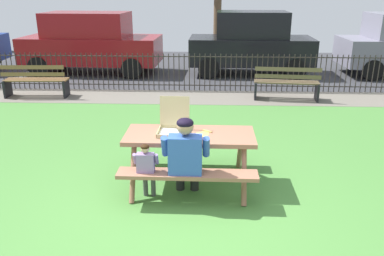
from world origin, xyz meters
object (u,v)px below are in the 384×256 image
Objects in this scene: picnic_table_foreground at (190,145)px; park_bench_left at (36,81)px; park_bench_center at (287,84)px; pizza_box_open at (174,124)px; parked_car_center at (251,43)px; child_at_table at (147,166)px; adult_at_table at (186,156)px; pizza_slice_on_table at (203,133)px; parked_car_left at (91,42)px.

picnic_table_foreground is 6.25m from park_bench_left.
pizza_box_open is at bearing -118.08° from park_bench_center.
parked_car_center reaches higher than park_bench_left.
child_at_table reaches higher than picnic_table_foreground.
parked_car_center reaches higher than adult_at_table.
parked_car_center reaches higher than pizza_slice_on_table.
picnic_table_foreground is 0.37m from pizza_box_open.
adult_at_table is (-0.21, -0.50, -0.12)m from pizza_slice_on_table.
parked_car_left reaches higher than pizza_box_open.
parked_car_center is (1.41, 7.79, 0.23)m from pizza_slice_on_table.
parked_car_center is at bearing 78.45° from picnic_table_foreground.
pizza_slice_on_table is at bearing 0.58° from picnic_table_foreground.
pizza_slice_on_table is at bearing 36.49° from child_at_table.
pizza_box_open is 0.40× the size of adult_at_table.
pizza_slice_on_table is at bearing -64.02° from parked_car_left.
parked_car_center reaches higher than parked_car_left.
picnic_table_foreground is at bearing -179.42° from pizza_slice_on_table.
adult_at_table is at bearing 2.98° from child_at_table.
park_bench_left is at bearing -180.00° from park_bench_center.
child_at_table is at bearing -54.66° from park_bench_left.
pizza_slice_on_table is (0.18, 0.00, 0.18)m from picnic_table_foreground.
park_bench_center is at bearing 66.54° from adult_at_table.
park_bench_center is at bearing -79.12° from parked_car_center.
park_bench_left is 6.39m from park_bench_center.
parked_car_left is at bearing 151.46° from park_bench_center.
pizza_slice_on_table is at bearing 67.40° from adult_at_table.
parked_car_center is at bearing -0.01° from parked_car_left.
pizza_box_open is 0.43m from pizza_slice_on_table.
child_at_table is 0.19× the size of parked_car_left.
parked_car_left is (-5.81, 3.16, 0.59)m from park_bench_center.
pizza_box_open reaches higher than pizza_slice_on_table.
adult_at_table is at bearing -101.05° from parked_car_center.
parked_car_left is at bearing 113.39° from adult_at_table.
adult_at_table reaches higher than pizza_slice_on_table.
parked_car_center is (1.59, 7.79, 0.41)m from picnic_table_foreground.
picnic_table_foreground is 1.52× the size of adult_at_table.
pizza_slice_on_table is 5.06m from park_bench_center.
child_at_table is 5.84m from park_bench_center.
adult_at_table is 1.42× the size of child_at_table.
pizza_box_open reaches higher than park_bench_left.
child_at_table is at bearing -104.34° from parked_car_center.
picnic_table_foreground is 0.46× the size of parked_car_center.
park_bench_center is at bearing 61.92° from pizza_box_open.
picnic_table_foreground is at bearing -115.41° from park_bench_center.
park_bench_left is (-4.16, 5.13, -0.24)m from adult_at_table.
park_bench_left is (-3.66, 5.16, -0.09)m from child_at_table.
pizza_box_open is at bearing -48.96° from park_bench_left.
picnic_table_foreground is 7.96m from parked_car_center.
pizza_slice_on_table is 0.93m from child_at_table.
parked_car_left is at bearing 114.88° from picnic_table_foreground.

